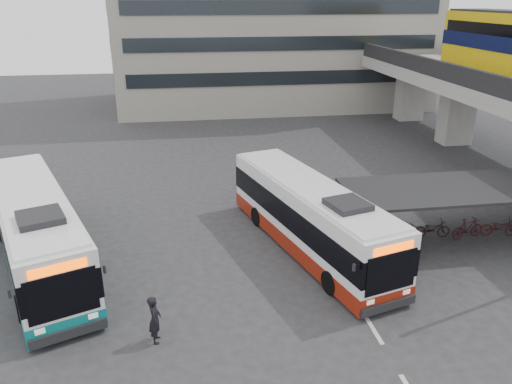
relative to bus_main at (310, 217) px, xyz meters
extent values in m
plane|color=#28282B|center=(-1.79, -3.06, -1.52)|extent=(120.00, 120.00, 0.00)
cube|color=gray|center=(15.21, 14.94, 0.78)|extent=(2.20, 1.60, 4.60)
cube|color=gray|center=(15.21, 22.94, 0.78)|extent=(2.20, 1.60, 4.60)
cube|color=black|center=(11.46, 8.94, 4.53)|extent=(0.35, 32.00, 1.10)
cylinder|color=#595B60|center=(1.91, 1.74, -0.32)|extent=(0.12, 0.12, 2.40)
cylinder|color=#595B60|center=(1.91, -1.86, -0.32)|extent=(0.12, 0.12, 2.40)
cube|color=black|center=(6.71, -0.06, 0.96)|extent=(10.00, 4.00, 0.12)
imported|color=black|center=(2.71, -0.06, -1.07)|extent=(1.71, 0.60, 0.90)
imported|color=black|center=(4.31, -0.06, -1.02)|extent=(1.66, 0.47, 1.00)
imported|color=black|center=(5.91, -0.06, -1.07)|extent=(1.72, 0.60, 0.90)
imported|color=black|center=(7.51, -0.06, -1.02)|extent=(1.66, 0.47, 1.00)
imported|color=#350C0F|center=(9.11, -0.06, -1.07)|extent=(1.71, 0.60, 0.90)
cube|color=beige|center=(0.71, -6.06, -1.52)|extent=(0.15, 1.60, 0.01)
cube|color=beige|center=(0.71, -3.06, -1.52)|extent=(0.15, 1.60, 0.01)
cube|color=white|center=(0.00, 0.02, 0.16)|extent=(5.22, 11.27, 2.53)
cube|color=maroon|center=(0.00, 0.02, -1.01)|extent=(5.27, 11.32, 0.69)
cube|color=black|center=(0.00, 0.02, 0.27)|extent=(5.28, 11.30, 1.06)
cube|color=#F04A00|center=(1.48, -5.31, 1.10)|extent=(1.60, 0.52, 0.28)
cube|color=black|center=(0.74, -2.65, 1.63)|extent=(1.75, 1.80, 0.26)
cylinder|color=black|center=(-0.11, -3.68, -1.06)|extent=(0.51, 0.96, 0.92)
cylinder|color=black|center=(0.22, 3.29, -1.06)|extent=(0.51, 0.96, 0.92)
cube|color=white|center=(-11.42, 0.20, 0.25)|extent=(6.56, 11.74, 2.67)
cube|color=#0B686A|center=(-11.42, 0.20, -0.99)|extent=(6.61, 11.79, 0.73)
cube|color=black|center=(-11.42, 0.20, 0.37)|extent=(6.62, 11.78, 1.12)
cube|color=#F04A00|center=(-9.29, -5.22, 1.24)|extent=(1.64, 0.71, 0.29)
cube|color=black|center=(-10.36, -2.51, 1.80)|extent=(1.95, 1.99, 0.27)
cylinder|color=black|center=(-11.14, -3.69, -1.04)|extent=(0.63, 1.01, 0.97)
cylinder|color=black|center=(-11.54, 3.65, -1.04)|extent=(0.63, 1.01, 0.97)
imported|color=black|center=(-6.52, -5.54, -0.69)|extent=(0.40, 0.61, 1.67)
camera|label=1|loc=(-5.36, -19.26, 8.97)|focal=35.00mm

